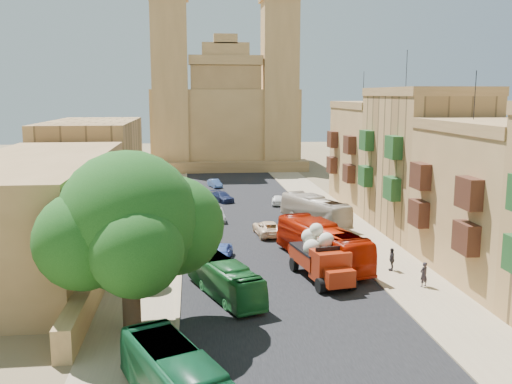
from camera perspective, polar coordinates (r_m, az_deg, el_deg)
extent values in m
plane|color=brown|center=(30.60, 5.66, -15.76)|extent=(260.00, 260.00, 0.00)
cube|color=black|center=(58.78, -0.44, -3.18)|extent=(14.00, 140.00, 0.01)
cube|color=#968162|center=(60.49, 8.56, -2.92)|extent=(5.00, 140.00, 0.01)
cube|color=#968162|center=(58.59, -9.73, -3.37)|extent=(5.00, 140.00, 0.01)
cube|color=#968162|center=(59.89, 6.25, -2.95)|extent=(0.25, 140.00, 0.12)
cube|color=#968162|center=(58.48, -7.28, -3.28)|extent=(0.25, 140.00, 0.12)
cube|color=#A07948|center=(44.58, 23.23, -1.27)|extent=(8.00, 14.00, 10.50)
cube|color=olive|center=(43.93, 23.72, 5.99)|extent=(8.20, 14.00, 0.80)
cylinder|color=black|center=(45.85, 21.05, 9.04)|extent=(0.06, 0.06, 3.60)
cube|color=#422116|center=(39.38, 20.25, -4.33)|extent=(0.90, 2.20, 2.00)
cube|color=#422116|center=(46.33, 15.94, -2.05)|extent=(0.90, 2.20, 2.00)
cube|color=#422116|center=(38.80, 20.50, -0.11)|extent=(0.90, 2.20, 2.00)
cube|color=#422116|center=(45.84, 16.11, 1.55)|extent=(0.90, 2.20, 2.00)
cube|color=#AB814D|center=(56.82, 16.38, 2.62)|extent=(8.00, 14.00, 13.00)
cube|color=olive|center=(56.43, 16.72, 9.59)|extent=(8.20, 14.00, 0.80)
cylinder|color=black|center=(58.71, 14.83, 11.81)|extent=(0.06, 0.06, 3.60)
cube|color=#1E4C21|center=(51.81, 13.42, 0.35)|extent=(0.90, 2.20, 2.00)
cube|color=#1E4C21|center=(59.15, 10.87, 1.58)|extent=(0.90, 2.20, 2.00)
cube|color=#1E4C21|center=(51.36, 13.58, 4.36)|extent=(0.90, 2.20, 2.00)
cube|color=#1E4C21|center=(58.76, 10.98, 5.10)|extent=(0.90, 2.20, 2.00)
cube|color=#A07948|center=(69.93, 11.94, 3.45)|extent=(8.00, 14.00, 11.50)
cube|color=olive|center=(69.55, 12.12, 8.49)|extent=(8.20, 14.00, 0.80)
cylinder|color=black|center=(71.91, 10.70, 10.33)|extent=(0.06, 0.06, 3.60)
cube|color=#422116|center=(65.08, 9.26, 1.86)|extent=(0.90, 2.20, 2.00)
cube|color=#422116|center=(72.60, 7.60, 2.71)|extent=(0.90, 2.20, 2.00)
cube|color=#422116|center=(64.73, 9.33, 4.68)|extent=(0.90, 2.20, 2.00)
cube|color=#422116|center=(72.28, 7.65, 5.24)|extent=(0.90, 2.20, 2.00)
cube|color=#A07948|center=(48.99, -13.93, -5.04)|extent=(1.00, 40.00, 1.80)
cube|color=olive|center=(47.42, -21.01, -1.80)|extent=(10.00, 28.00, 8.40)
cube|color=#AB814D|center=(72.46, -15.96, 2.90)|extent=(10.00, 22.00, 10.00)
cube|color=#A07948|center=(108.32, -3.27, 6.47)|extent=(26.00, 20.00, 14.00)
cube|color=olive|center=(98.43, -2.90, 2.58)|extent=(28.00, 4.00, 1.80)
cube|color=olive|center=(99.41, -3.00, 7.91)|extent=(12.00, 2.00, 16.00)
cube|color=#A07948|center=(99.53, -3.05, 13.04)|extent=(12.60, 2.40, 1.60)
cube|color=#A07948|center=(99.64, -3.06, 14.01)|extent=(8.00, 2.00, 2.40)
cube|color=#A07948|center=(99.79, -3.07, 15.04)|extent=(4.00, 2.00, 1.60)
cube|color=#A07948|center=(100.56, -8.58, 10.40)|extent=(6.00, 6.00, 29.00)
cube|color=#A07948|center=(101.68, 2.37, 10.49)|extent=(6.00, 6.00, 29.00)
cylinder|color=#3A2A1D|center=(33.14, -12.36, -10.27)|extent=(1.02, 1.02, 3.88)
sphere|color=#113C10|center=(31.92, -12.65, -2.83)|extent=(7.77, 7.77, 7.77)
sphere|color=#113C10|center=(33.07, -8.15, -3.34)|extent=(5.72, 5.72, 5.72)
sphere|color=#113C10|center=(31.55, -16.85, -4.68)|extent=(5.31, 5.31, 5.31)
sphere|color=#113C10|center=(29.73, -11.90, -5.76)|extent=(4.91, 4.91, 4.91)
sphere|color=#113C10|center=(34.09, -14.18, -0.69)|extent=(4.50, 4.50, 4.50)
cylinder|color=#3A2A1D|center=(41.05, -11.88, -7.77)|extent=(0.44, 0.44, 1.89)
sphere|color=#113C10|center=(40.52, -11.97, -5.20)|extent=(2.75, 2.75, 2.75)
cylinder|color=#3A2A1D|center=(52.56, -10.67, -3.74)|extent=(0.44, 0.44, 2.11)
sphere|color=#113C10|center=(52.11, -10.75, -1.46)|extent=(3.07, 3.07, 3.07)
cylinder|color=#3A2A1D|center=(64.26, -9.91, -1.23)|extent=(0.44, 0.44, 2.17)
sphere|color=#113C10|center=(63.88, -9.97, 0.70)|extent=(3.16, 3.16, 3.16)
cylinder|color=#3A2A1D|center=(76.07, -9.38, 0.42)|extent=(0.44, 0.44, 2.01)
sphere|color=#113C10|center=(75.77, -9.42, 1.94)|extent=(2.93, 2.93, 2.93)
cube|color=maroon|center=(42.25, 5.95, -6.42)|extent=(3.21, 4.50, 1.03)
cube|color=black|center=(42.09, 5.96, -5.67)|extent=(3.28, 4.57, 0.14)
cube|color=maroon|center=(39.90, 7.42, -7.25)|extent=(2.71, 2.34, 2.06)
cube|color=maroon|center=(38.85, 8.24, -8.45)|extent=(2.16, 1.70, 1.14)
cube|color=black|center=(39.68, 7.44, -6.15)|extent=(2.16, 0.50, 1.03)
cylinder|color=black|center=(38.88, 6.45, -9.29)|extent=(0.58, 1.09, 1.03)
cylinder|color=black|center=(39.80, 9.52, -8.91)|extent=(0.58, 1.09, 1.03)
cylinder|color=black|center=(43.33, 3.82, -7.24)|extent=(0.58, 1.09, 1.03)
cylinder|color=black|center=(44.15, 6.62, -6.96)|extent=(0.58, 1.09, 1.03)
sphere|color=beige|center=(41.20, 5.60, -5.60)|extent=(1.26, 1.26, 1.26)
sphere|color=beige|center=(41.93, 6.88, -5.34)|extent=(1.26, 1.26, 1.26)
sphere|color=beige|center=(42.63, 5.61, -5.07)|extent=(1.26, 1.26, 1.26)
sphere|color=beige|center=(41.79, 5.34, -4.48)|extent=(1.14, 1.14, 1.14)
sphere|color=beige|center=(41.11, 7.06, -4.83)|extent=(1.14, 1.14, 1.14)
sphere|color=beige|center=(41.64, 6.06, -3.81)|extent=(1.03, 1.03, 1.03)
cube|color=#3D4D1C|center=(50.12, 5.88, -4.41)|extent=(2.82, 4.88, 1.89)
cylinder|color=black|center=(48.71, 4.85, -5.50)|extent=(0.44, 0.80, 0.76)
cylinder|color=black|center=(48.76, 6.97, -5.52)|extent=(0.44, 0.80, 0.76)
cylinder|color=black|center=(51.79, 4.83, -4.57)|extent=(0.44, 0.80, 0.76)
cylinder|color=black|center=(51.84, 6.82, -4.60)|extent=(0.44, 0.80, 0.76)
imported|color=#1C652A|center=(37.85, -3.16, -8.66)|extent=(4.90, 8.88, 2.43)
imported|color=#AB1802|center=(45.03, 6.61, -5.18)|extent=(5.61, 11.84, 3.21)
imported|color=beige|center=(58.85, 5.89, -1.81)|extent=(5.77, 10.37, 2.83)
imported|color=#3E5EB1|center=(46.33, -3.42, -5.99)|extent=(2.20, 3.79, 1.21)
imported|color=silver|center=(60.11, -4.03, -2.28)|extent=(1.91, 4.17, 1.33)
imported|color=beige|center=(53.94, 1.17, -3.63)|extent=(2.69, 5.07, 1.36)
imported|color=#182248|center=(70.87, -3.42, -0.47)|extent=(3.27, 4.56, 1.23)
imported|color=white|center=(68.75, 2.19, -0.78)|extent=(1.97, 3.75, 1.22)
imported|color=#3E5E9F|center=(81.83, -4.13, 0.87)|extent=(2.18, 3.65, 1.14)
imported|color=#251F27|center=(41.41, 16.43, -7.91)|extent=(0.76, 0.65, 1.76)
imported|color=#2C2B2F|center=(44.44, 13.42, -6.56)|extent=(0.64, 1.10, 1.76)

